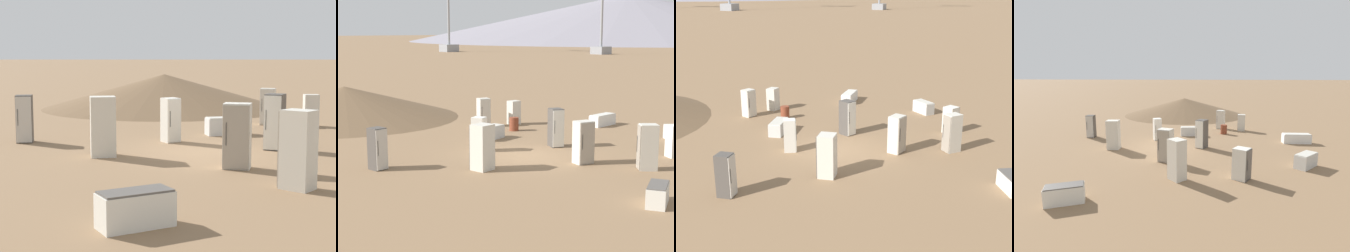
% 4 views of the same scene
% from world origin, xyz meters
% --- Properties ---
extents(ground_plane, '(1000.00, 1000.00, 0.00)m').
position_xyz_m(ground_plane, '(0.00, 0.00, 0.00)').
color(ground_plane, '#846647').
extents(mountain_ridge_0, '(225.39, 225.39, 23.93)m').
position_xyz_m(mountain_ridge_0, '(167.11, -221.47, 11.96)').
color(mountain_ridge_0, gray).
rests_on(mountain_ridge_0, ground_plane).
extents(dirt_mound, '(15.05, 15.05, 2.09)m').
position_xyz_m(dirt_mound, '(16.13, 1.62, 1.05)').
color(dirt_mound, brown).
rests_on(dirt_mound, ground_plane).
extents(power_pylon_2, '(10.57, 3.62, 30.19)m').
position_xyz_m(power_pylon_2, '(69.84, -86.96, 9.39)').
color(power_pylon_2, gray).
rests_on(power_pylon_2, ground_plane).
extents(power_pylon_3, '(11.17, 3.83, 31.92)m').
position_xyz_m(power_pylon_3, '(105.70, -67.69, 9.93)').
color(power_pylon_3, gray).
rests_on(power_pylon_3, ground_plane).
extents(discarded_fridge_0, '(1.25, 1.56, 0.71)m').
position_xyz_m(discarded_fridge_0, '(-8.45, 1.61, 0.35)').
color(discarded_fridge_0, silver).
rests_on(discarded_fridge_0, ground_plane).
extents(discarded_fridge_1, '(0.95, 0.97, 1.93)m').
position_xyz_m(discarded_fridge_1, '(-5.33, -2.08, 0.97)').
color(discarded_fridge_1, beige).
rests_on(discarded_fridge_1, ground_plane).
extents(discarded_fridge_2, '(0.89, 0.91, 1.93)m').
position_xyz_m(discarded_fridge_2, '(-0.90, 3.21, 0.96)').
color(discarded_fridge_2, beige).
rests_on(discarded_fridge_2, ground_plane).
extents(discarded_fridge_3, '(0.73, 0.67, 1.77)m').
position_xyz_m(discarded_fridge_3, '(1.97, 6.51, 0.88)').
color(discarded_fridge_3, '#4C4742').
rests_on(discarded_fridge_3, ground_plane).
extents(discarded_fridge_4, '(1.07, 1.78, 0.72)m').
position_xyz_m(discarded_fridge_4, '(4.12, -1.19, 0.36)').
color(discarded_fridge_4, silver).
rests_on(discarded_fridge_4, ground_plane).
extents(discarded_fridge_5, '(0.64, 0.66, 1.47)m').
position_xyz_m(discarded_fridge_5, '(6.96, -5.30, 0.73)').
color(discarded_fridge_5, beige).
rests_on(discarded_fridge_5, ground_plane).
extents(discarded_fridge_6, '(0.92, 0.84, 1.92)m').
position_xyz_m(discarded_fridge_6, '(0.51, -2.53, 0.96)').
color(discarded_fridge_6, '#4C4742').
rests_on(discarded_fridge_6, ground_plane).
extents(discarded_fridge_7, '(0.92, 2.01, 0.70)m').
position_xyz_m(discarded_fridge_7, '(3.10, -9.14, 0.35)').
color(discarded_fridge_7, white).
rests_on(discarded_fridge_7, ground_plane).
extents(discarded_fridge_9, '(0.79, 0.88, 1.88)m').
position_xyz_m(discarded_fridge_9, '(-2.84, -0.88, 0.94)').
color(discarded_fridge_9, beige).
rests_on(discarded_fridge_9, ground_plane).
extents(discarded_fridge_10, '(1.52, 1.38, 0.77)m').
position_xyz_m(discarded_fridge_10, '(-2.36, -8.45, 0.38)').
color(discarded_fridge_10, silver).
rests_on(discarded_fridge_10, ground_plane).
extents(discarded_fridge_11, '(0.78, 0.81, 1.71)m').
position_xyz_m(discarded_fridge_11, '(7.57, -3.43, 0.85)').
color(discarded_fridge_11, beige).
rests_on(discarded_fridge_11, ground_plane).
extents(discarded_fridge_12, '(0.81, 0.79, 1.66)m').
position_xyz_m(discarded_fridge_12, '(2.12, 1.06, 0.83)').
color(discarded_fridge_12, silver).
rests_on(discarded_fridge_12, ground_plane).
extents(rusty_barrel, '(0.54, 0.54, 0.78)m').
position_xyz_m(rusty_barrel, '(5.23, -3.83, 0.39)').
color(rusty_barrel, brown).
rests_on(rusty_barrel, ground_plane).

